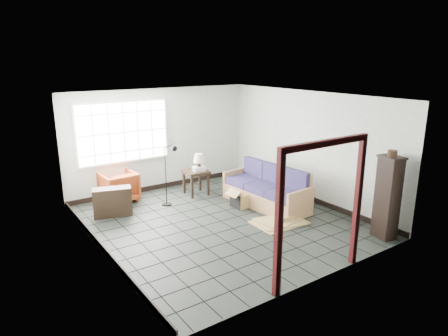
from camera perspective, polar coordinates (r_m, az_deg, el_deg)
ground at (r=8.48m, az=-0.48°, el=-7.61°), size 5.50×5.50×0.00m
room_shell at (r=8.00m, az=-0.62°, el=3.60°), size 5.02×5.52×2.61m
window_panel at (r=9.92m, az=-14.20°, el=4.98°), size 2.32×0.08×1.52m
doorway_trim at (r=6.08m, az=13.90°, el=-3.64°), size 1.80×0.08×2.20m
futon_sofa at (r=9.32m, az=6.25°, el=-3.28°), size 0.97×2.21×0.96m
armchair at (r=9.83m, az=-14.81°, el=-2.41°), size 0.82×0.77×0.79m
side_table at (r=9.98m, az=-4.04°, el=-0.97°), size 0.60×0.60×0.62m
table_lamp at (r=9.87m, az=-3.60°, el=1.30°), size 0.29×0.29×0.43m
projector at (r=9.92m, az=-3.60°, el=-0.08°), size 0.33×0.28×0.10m
floor_lamp at (r=9.21m, az=-7.67°, el=-0.65°), size 0.39×0.37×1.48m
console_shelf at (r=8.99m, az=-15.66°, el=-4.68°), size 0.86×0.53×0.63m
tall_shelf at (r=8.08m, az=22.32°, el=-3.85°), size 0.41×0.49×1.60m
pot at (r=7.77m, az=22.92°, el=1.89°), size 0.18×0.18×0.13m
open_box at (r=9.27m, az=2.74°, el=-4.49°), size 0.81×0.42×0.44m
cardboard_pile at (r=8.46m, az=8.03°, el=-7.53°), size 1.09×0.89×0.16m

